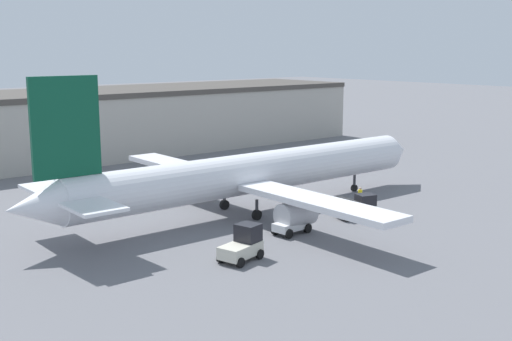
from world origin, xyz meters
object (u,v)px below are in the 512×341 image
Objects in this scene: airplane at (246,174)px; belt_loader_truck at (358,207)px; pushback_tug at (294,222)px; ground_crew_worker at (360,196)px; baggage_tug at (243,244)px.

belt_loader_truck is at bearing -48.28° from airplane.
pushback_tug is (-7.57, 0.19, -0.09)m from belt_loader_truck.
airplane reaches higher than pushback_tug.
ground_crew_worker is 4.35m from belt_loader_truck.
belt_loader_truck is at bearing -5.01° from baggage_tug.
baggage_tug is (-18.21, -5.01, 0.14)m from ground_crew_worker.
belt_loader_truck is at bearing 60.84° from ground_crew_worker.
belt_loader_truck is 1.13× the size of pushback_tug.
airplane is 10.26m from belt_loader_truck.
pushback_tug is at bearing 5.01° from baggage_tug.
baggage_tug is (-8.34, -9.79, -2.48)m from airplane.
pushback_tug is (-10.96, -2.55, -0.06)m from ground_crew_worker.
airplane is at bearing -3.86° from ground_crew_worker.
baggage_tug is 1.06× the size of pushback_tug.
airplane is 13.13× the size of pushback_tug.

